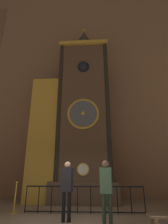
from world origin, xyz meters
TOP-DOWN VIEW (x-y plane):
  - cathedral_back_wall at (-0.09, 5.49)m, footprint 24.00×0.32m
  - clock_tower at (-0.16, 3.92)m, footprint 4.52×1.79m
  - railing_fence at (0.46, 1.74)m, footprint 4.39×0.05m
  - visitor_near at (-0.01, 0.65)m, footprint 0.38×0.28m
  - visitor_far at (1.21, 0.21)m, footprint 0.38×0.28m
  - stanchion_post at (-2.08, 1.64)m, footprint 0.28×0.28m

SIDE VIEW (x-z plane):
  - stanchion_post at x=-2.08m, z-range -0.19..0.89m
  - railing_fence at x=0.46m, z-range 0.05..0.98m
  - visitor_near at x=-0.01m, z-range 0.17..1.92m
  - visitor_far at x=1.21m, z-range 0.18..1.95m
  - clock_tower at x=-0.16m, z-range -0.92..9.49m
  - cathedral_back_wall at x=-0.09m, z-range -0.01..15.93m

